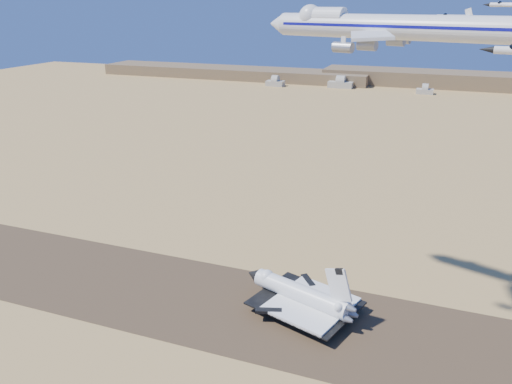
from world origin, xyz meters
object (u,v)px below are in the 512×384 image
(crew_a, at_px, (315,320))
(crew_b, at_px, (314,329))
(crew_c, at_px, (318,324))
(chase_jet_e, at_px, (508,5))
(chase_jet_d, at_px, (452,17))
(shuttle, at_px, (300,295))
(carrier_747, at_px, (382,27))

(crew_a, xyz_separation_m, crew_b, (1.09, -4.61, 0.07))
(crew_c, distance_m, chase_jet_e, 133.75)
(crew_a, bearing_deg, chase_jet_e, -31.74)
(crew_c, xyz_separation_m, chase_jet_d, (28.68, 67.16, 92.71))
(crew_b, height_order, crew_c, crew_c)
(chase_jet_e, bearing_deg, crew_a, -100.04)
(shuttle, bearing_deg, carrier_747, 40.69)
(carrier_747, distance_m, crew_a, 92.96)
(crew_b, distance_m, chase_jet_d, 119.62)
(carrier_747, relative_size, crew_c, 44.77)
(carrier_747, height_order, chase_jet_e, carrier_747)
(crew_a, relative_size, chase_jet_d, 0.11)
(crew_a, bearing_deg, carrier_747, -41.62)
(carrier_747, xyz_separation_m, crew_b, (-10.98, -18.07, -91.11))
(shuttle, relative_size, crew_b, 23.49)
(crew_b, height_order, chase_jet_e, chase_jet_e)
(crew_a, xyz_separation_m, chase_jet_d, (30.15, 65.15, 92.80))
(shuttle, relative_size, carrier_747, 0.52)
(chase_jet_d, bearing_deg, chase_jet_e, 57.27)
(crew_b, xyz_separation_m, chase_jet_d, (29.06, 69.76, 92.73))
(shuttle, xyz_separation_m, crew_a, (6.72, -5.56, -4.80))
(carrier_747, relative_size, crew_b, 45.36)
(carrier_747, height_order, crew_b, carrier_747)
(crew_a, height_order, crew_c, crew_c)
(chase_jet_d, bearing_deg, carrier_747, -85.99)
(crew_c, bearing_deg, chase_jet_d, -51.46)
(crew_a, relative_size, crew_c, 0.91)
(shuttle, height_order, crew_a, shuttle)
(crew_a, height_order, crew_b, crew_b)
(shuttle, bearing_deg, crew_c, -24.85)
(shuttle, height_order, carrier_747, carrier_747)
(crew_c, height_order, chase_jet_e, chase_jet_e)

